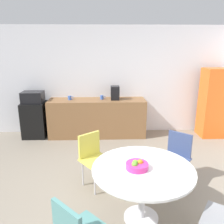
{
  "coord_description": "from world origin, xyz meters",
  "views": [
    {
      "loc": [
        -0.07,
        -2.66,
        2.13
      ],
      "look_at": [
        0.08,
        1.41,
        0.95
      ],
      "focal_mm": 36.8,
      "sensor_mm": 36.0,
      "label": 1
    }
  ],
  "objects_px": {
    "chair_navy": "(177,153)",
    "coffee_maker": "(115,93)",
    "mug_white": "(102,97)",
    "mug_green": "(70,98)",
    "microwave": "(33,97)",
    "mini_fridge": "(35,120)",
    "locker_cabinet": "(214,103)",
    "chair_yellow": "(93,154)",
    "fruit_bowl": "(137,165)",
    "round_table": "(143,176)"
  },
  "relations": [
    {
      "from": "fruit_bowl",
      "to": "coffee_maker",
      "type": "bearing_deg",
      "value": 92.44
    },
    {
      "from": "microwave",
      "to": "locker_cabinet",
      "type": "distance_m",
      "value": 4.29
    },
    {
      "from": "locker_cabinet",
      "to": "round_table",
      "type": "xyz_separation_m",
      "value": [
        -2.16,
        -2.78,
        -0.21
      ]
    },
    {
      "from": "microwave",
      "to": "chair_yellow",
      "type": "height_order",
      "value": "microwave"
    },
    {
      "from": "mug_green",
      "to": "coffee_maker",
      "type": "bearing_deg",
      "value": -0.35
    },
    {
      "from": "mug_white",
      "to": "mug_green",
      "type": "distance_m",
      "value": 0.76
    },
    {
      "from": "mini_fridge",
      "to": "microwave",
      "type": "distance_m",
      "value": 0.55
    },
    {
      "from": "microwave",
      "to": "mug_green",
      "type": "distance_m",
      "value": 0.86
    },
    {
      "from": "chair_navy",
      "to": "mug_green",
      "type": "bearing_deg",
      "value": 132.7
    },
    {
      "from": "microwave",
      "to": "mug_white",
      "type": "relative_size",
      "value": 3.72
    },
    {
      "from": "microwave",
      "to": "coffee_maker",
      "type": "distance_m",
      "value": 1.93
    },
    {
      "from": "mug_green",
      "to": "coffee_maker",
      "type": "relative_size",
      "value": 0.4
    },
    {
      "from": "mug_white",
      "to": "microwave",
      "type": "bearing_deg",
      "value": -178.76
    },
    {
      "from": "locker_cabinet",
      "to": "chair_navy",
      "type": "height_order",
      "value": "locker_cabinet"
    },
    {
      "from": "mug_white",
      "to": "locker_cabinet",
      "type": "bearing_deg",
      "value": -2.9
    },
    {
      "from": "round_table",
      "to": "chair_navy",
      "type": "relative_size",
      "value": 1.48
    },
    {
      "from": "mini_fridge",
      "to": "mug_green",
      "type": "relative_size",
      "value": 6.53
    },
    {
      "from": "mug_white",
      "to": "chair_navy",
      "type": "bearing_deg",
      "value": -61.03
    },
    {
      "from": "round_table",
      "to": "chair_navy",
      "type": "bearing_deg",
      "value": 49.68
    },
    {
      "from": "chair_yellow",
      "to": "coffee_maker",
      "type": "relative_size",
      "value": 2.59
    },
    {
      "from": "fruit_bowl",
      "to": "microwave",
      "type": "bearing_deg",
      "value": 125.3
    },
    {
      "from": "round_table",
      "to": "chair_yellow",
      "type": "height_order",
      "value": "chair_yellow"
    },
    {
      "from": "fruit_bowl",
      "to": "mug_white",
      "type": "bearing_deg",
      "value": 98.36
    },
    {
      "from": "fruit_bowl",
      "to": "chair_yellow",
      "type": "bearing_deg",
      "value": 124.32
    },
    {
      "from": "round_table",
      "to": "chair_navy",
      "type": "xyz_separation_m",
      "value": [
        0.67,
        0.79,
        -0.09
      ]
    },
    {
      "from": "microwave",
      "to": "mug_green",
      "type": "height_order",
      "value": "microwave"
    },
    {
      "from": "coffee_maker",
      "to": "microwave",
      "type": "bearing_deg",
      "value": 180.0
    },
    {
      "from": "mug_white",
      "to": "coffee_maker",
      "type": "bearing_deg",
      "value": -6.51
    },
    {
      "from": "fruit_bowl",
      "to": "mug_green",
      "type": "bearing_deg",
      "value": 112.29
    },
    {
      "from": "mini_fridge",
      "to": "chair_yellow",
      "type": "distance_m",
      "value": 2.55
    },
    {
      "from": "mini_fridge",
      "to": "round_table",
      "type": "distance_m",
      "value": 3.58
    },
    {
      "from": "chair_navy",
      "to": "chair_yellow",
      "type": "relative_size",
      "value": 1.0
    },
    {
      "from": "chair_navy",
      "to": "chair_yellow",
      "type": "bearing_deg",
      "value": 179.03
    },
    {
      "from": "round_table",
      "to": "mini_fridge",
      "type": "bearing_deg",
      "value": 126.47
    },
    {
      "from": "microwave",
      "to": "chair_navy",
      "type": "relative_size",
      "value": 0.58
    },
    {
      "from": "round_table",
      "to": "coffee_maker",
      "type": "xyz_separation_m",
      "value": [
        -0.2,
        2.88,
        0.45
      ]
    },
    {
      "from": "chair_yellow",
      "to": "mug_white",
      "type": "distance_m",
      "value": 2.15
    },
    {
      "from": "mini_fridge",
      "to": "locker_cabinet",
      "type": "distance_m",
      "value": 4.31
    },
    {
      "from": "microwave",
      "to": "chair_yellow",
      "type": "bearing_deg",
      "value": -54.31
    },
    {
      "from": "mini_fridge",
      "to": "round_table",
      "type": "bearing_deg",
      "value": -53.53
    },
    {
      "from": "round_table",
      "to": "mug_white",
      "type": "height_order",
      "value": "mug_white"
    },
    {
      "from": "chair_navy",
      "to": "coffee_maker",
      "type": "distance_m",
      "value": 2.32
    },
    {
      "from": "chair_navy",
      "to": "mug_green",
      "type": "xyz_separation_m",
      "value": [
        -1.93,
        2.09,
        0.43
      ]
    },
    {
      "from": "chair_navy",
      "to": "coffee_maker",
      "type": "bearing_deg",
      "value": 112.57
    },
    {
      "from": "locker_cabinet",
      "to": "coffee_maker",
      "type": "height_order",
      "value": "locker_cabinet"
    },
    {
      "from": "round_table",
      "to": "chair_yellow",
      "type": "bearing_deg",
      "value": 128.39
    },
    {
      "from": "chair_navy",
      "to": "fruit_bowl",
      "type": "distance_m",
      "value": 1.12
    },
    {
      "from": "mini_fridge",
      "to": "locker_cabinet",
      "type": "bearing_deg",
      "value": -1.34
    },
    {
      "from": "chair_navy",
      "to": "coffee_maker",
      "type": "height_order",
      "value": "coffee_maker"
    },
    {
      "from": "locker_cabinet",
      "to": "mug_green",
      "type": "height_order",
      "value": "locker_cabinet"
    }
  ]
}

